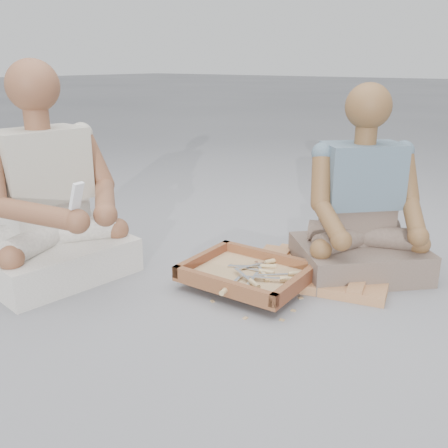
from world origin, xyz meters
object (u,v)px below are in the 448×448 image
Objects in this scene: tool_tray at (247,274)px; companion at (361,213)px; carved_panel at (318,272)px; craftsman at (51,207)px.

companion reaches higher than tool_tray.
carved_panel is 1.28m from craftsman.
craftsman is at bearing -151.68° from tool_tray.
craftsman is (-0.80, -0.43, 0.27)m from tool_tray.
carved_panel is 0.73× the size of companion.
tool_tray is 0.61m from companion.
carved_panel is 0.66× the size of craftsman.
craftsman reaches higher than carved_panel.
tool_tray is at bearing 9.54° from companion.
tool_tray reaches higher than carved_panel.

